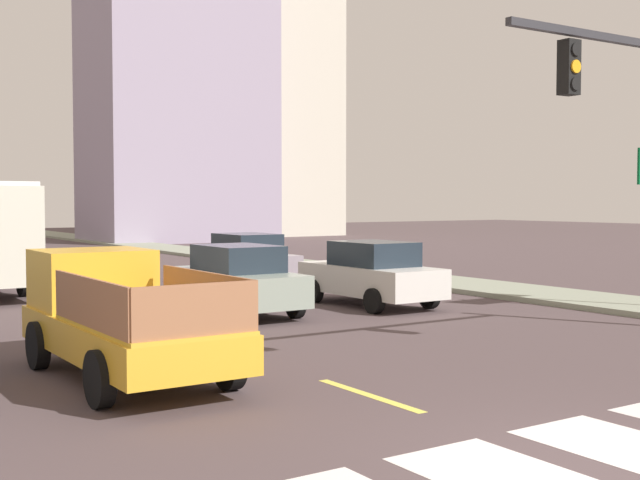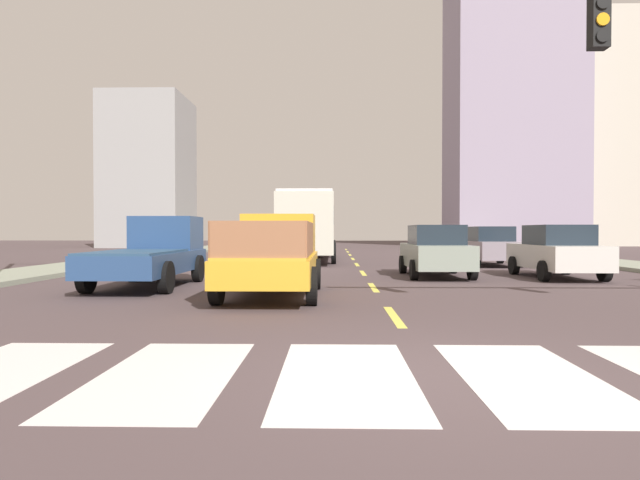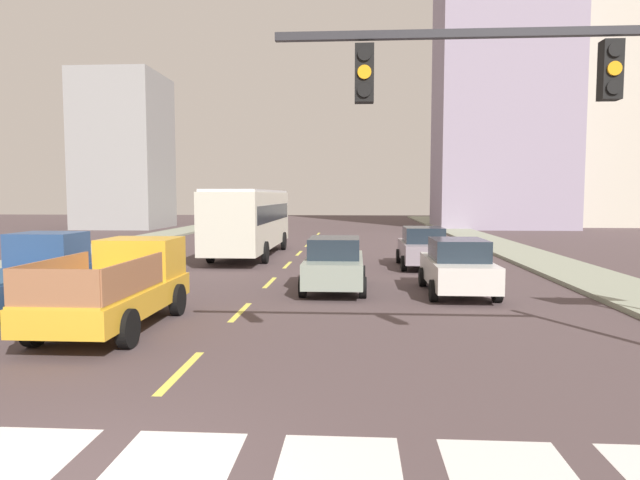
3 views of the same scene
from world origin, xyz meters
The scene contains 18 objects.
sidewalk_right centered at (11.49, 18.00, 0.07)m, with size 2.93×110.00×0.15m, color gray.
sidewalk_left centered at (-11.49, 18.00, 0.07)m, with size 2.93×110.00×0.15m, color gray.
lane_dash_0 centered at (0.00, 4.00, 0.00)m, with size 0.16×2.40×0.01m, color #DDD34F.
lane_dash_1 centered at (0.00, 9.00, 0.00)m, with size 0.16×2.40×0.01m, color #DDD34F.
lane_dash_2 centered at (0.00, 14.00, 0.00)m, with size 0.16×2.40×0.01m, color #DDD34F.
lane_dash_3 centered at (0.00, 19.00, 0.00)m, with size 0.16×2.40×0.01m, color #DDD34F.
lane_dash_4 centered at (0.00, 24.00, 0.00)m, with size 0.16×2.40×0.01m, color #DDD34F.
lane_dash_5 centered at (0.00, 29.00, 0.00)m, with size 0.16×2.40×0.01m, color #DDD34F.
lane_dash_6 centered at (0.00, 34.00, 0.00)m, with size 0.16×2.40×0.01m, color #DDD34F.
lane_dash_7 centered at (0.00, 39.00, 0.00)m, with size 0.16×2.40×0.01m, color #DDD34F.
pickup_stakebed centered at (-2.51, 7.41, 0.94)m, with size 2.18×5.20×1.96m.
pickup_dark centered at (-6.11, 9.43, 0.92)m, with size 2.18×5.20×1.96m.
city_bus centered at (-2.30, 22.42, 1.95)m, with size 2.72×10.80×3.32m.
sedan_far centered at (2.33, 12.55, 0.86)m, with size 2.02×4.40×1.72m.
sedan_near_right centered at (6.16, 12.13, 0.86)m, with size 2.02×4.40×1.72m.
sedan_mid centered at (5.84, 18.57, 0.86)m, with size 2.02×4.40×1.72m.
block_mid_left centered at (-18.61, 45.89, 7.08)m, with size 7.27×7.65×14.16m, color #969696.
block_low_left centered at (25.72, 52.47, 11.90)m, with size 10.96×7.60×23.80m, color beige.
Camera 3 is at (3.04, -5.35, 3.07)m, focal length 31.48 mm.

